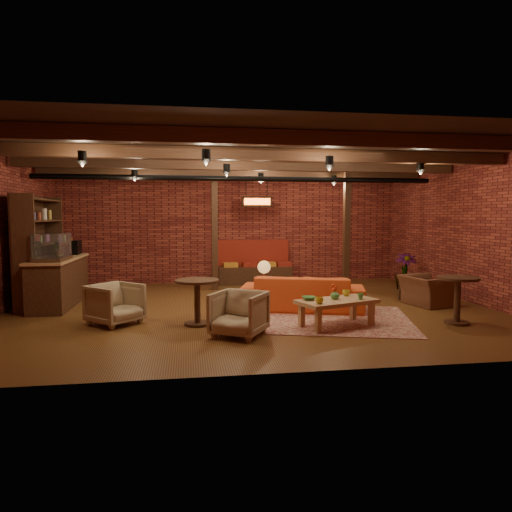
{
  "coord_description": "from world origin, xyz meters",
  "views": [
    {
      "loc": [
        -1.31,
        -9.41,
        1.95
      ],
      "look_at": [
        0.14,
        0.2,
        1.1
      ],
      "focal_mm": 32.0,
      "sensor_mm": 36.0,
      "label": 1
    }
  ],
  "objects": [
    {
      "name": "post_left",
      "position": [
        -0.6,
        2.6,
        1.6
      ],
      "size": [
        0.16,
        0.16,
        3.2
      ],
      "primitive_type": "cube",
      "color": "black",
      "rests_on": "ground"
    },
    {
      "name": "plant_counter",
      "position": [
        -4.0,
        1.2,
        1.22
      ],
      "size": [
        0.35,
        0.39,
        0.3
      ],
      "primitive_type": "imported",
      "color": "#337F33",
      "rests_on": "service_counter"
    },
    {
      "name": "coffee_table",
      "position": [
        1.27,
        -1.77,
        0.42
      ],
      "size": [
        1.55,
        1.12,
        0.73
      ],
      "rotation": [
        0.0,
        0.0,
        0.34
      ],
      "color": "#9E6C4A",
      "rests_on": "floor"
    },
    {
      "name": "ceiling_spotlights",
      "position": [
        0.0,
        0.0,
        2.86
      ],
      "size": [
        6.4,
        4.4,
        0.28
      ],
      "primitive_type": null,
      "color": "black",
      "rests_on": "ceiling"
    },
    {
      "name": "wall_right",
      "position": [
        5.0,
        0.0,
        1.6
      ],
      "size": [
        0.02,
        8.0,
        3.2
      ],
      "primitive_type": "cube",
      "color": "maroon",
      "rests_on": "ground"
    },
    {
      "name": "round_table_left",
      "position": [
        -1.15,
        -1.29,
        0.56
      ],
      "size": [
        0.79,
        0.79,
        0.82
      ],
      "color": "black",
      "rests_on": "floor"
    },
    {
      "name": "banquette",
      "position": [
        0.6,
        3.55,
        0.5
      ],
      "size": [
        2.1,
        0.7,
        1.0
      ],
      "primitive_type": null,
      "color": "maroon",
      "rests_on": "ground"
    },
    {
      "name": "service_counter",
      "position": [
        -4.1,
        1.0,
        0.8
      ],
      "size": [
        0.8,
        2.5,
        1.6
      ],
      "primitive_type": null,
      "color": "black",
      "rests_on": "ground"
    },
    {
      "name": "rug",
      "position": [
        1.13,
        -1.14,
        0.01
      ],
      "size": [
        3.99,
        3.43,
        0.01
      ],
      "primitive_type": "cube",
      "rotation": [
        0.0,
        0.0,
        -0.27
      ],
      "color": "maroon",
      "rests_on": "floor"
    },
    {
      "name": "side_table_book",
      "position": [
        3.78,
        0.28,
        0.53
      ],
      "size": [
        0.55,
        0.55,
        0.59
      ],
      "rotation": [
        0.0,
        0.0,
        0.08
      ],
      "color": "black",
      "rests_on": "floor"
    },
    {
      "name": "floor",
      "position": [
        0.0,
        0.0,
        0.0
      ],
      "size": [
        10.0,
        10.0,
        0.0
      ],
      "primitive_type": "plane",
      "color": "#442011",
      "rests_on": "ground"
    },
    {
      "name": "ceiling_pipe",
      "position": [
        0.0,
        1.6,
        2.85
      ],
      "size": [
        9.6,
        0.12,
        0.12
      ],
      "primitive_type": "cylinder",
      "rotation": [
        0.0,
        1.57,
        0.0
      ],
      "color": "black",
      "rests_on": "ceiling"
    },
    {
      "name": "service_sign",
      "position": [
        0.6,
        3.1,
        2.35
      ],
      "size": [
        0.86,
        0.06,
        0.3
      ],
      "primitive_type": "cube",
      "color": "#FF5F19",
      "rests_on": "ceiling"
    },
    {
      "name": "wall_back",
      "position": [
        0.0,
        4.0,
        1.6
      ],
      "size": [
        10.0,
        0.02,
        3.2
      ],
      "primitive_type": "cube",
      "color": "maroon",
      "rests_on": "ground"
    },
    {
      "name": "post_right",
      "position": [
        2.8,
        2.0,
        1.6
      ],
      "size": [
        0.16,
        0.16,
        3.2
      ],
      "primitive_type": "cube",
      "color": "black",
      "rests_on": "ground"
    },
    {
      "name": "plant_tall",
      "position": [
        4.4,
        1.88,
        1.45
      ],
      "size": [
        2.06,
        2.06,
        2.9
      ],
      "primitive_type": "imported",
      "rotation": [
        0.0,
        0.0,
        -0.33
      ],
      "color": "#4C7F4C",
      "rests_on": "floor"
    },
    {
      "name": "wall_front",
      "position": [
        0.0,
        -4.0,
        1.6
      ],
      "size": [
        10.0,
        0.02,
        3.2
      ],
      "primitive_type": "cube",
      "color": "maroon",
      "rests_on": "ground"
    },
    {
      "name": "ceiling",
      "position": [
        0.0,
        0.0,
        3.2
      ],
      "size": [
        10.0,
        8.0,
        0.02
      ],
      "primitive_type": "cube",
      "color": "black",
      "rests_on": "wall_back"
    },
    {
      "name": "armchair_b",
      "position": [
        -0.5,
        -2.16,
        0.4
      ],
      "size": [
        1.05,
        1.03,
        0.81
      ],
      "primitive_type": "imported",
      "rotation": [
        0.0,
        0.0,
        -0.54
      ],
      "color": "#B7AF8E",
      "rests_on": "floor"
    },
    {
      "name": "shelving_hutch",
      "position": [
        -4.5,
        1.1,
        1.2
      ],
      "size": [
        0.52,
        2.0,
        2.4
      ],
      "primitive_type": null,
      "color": "black",
      "rests_on": "ground"
    },
    {
      "name": "side_table_lamp",
      "position": [
        0.42,
        0.83,
        0.71
      ],
      "size": [
        0.5,
        0.5,
        0.93
      ],
      "rotation": [
        0.0,
        0.0,
        -0.13
      ],
      "color": "black",
      "rests_on": "floor"
    },
    {
      "name": "armchair_a",
      "position": [
        -2.62,
        -1.02,
        0.41
      ],
      "size": [
        1.09,
        1.09,
        0.82
      ],
      "primitive_type": "imported",
      "rotation": [
        0.0,
        0.0,
        0.82
      ],
      "color": "#B7AF8E",
      "rests_on": "floor"
    },
    {
      "name": "sofa",
      "position": [
        1.04,
        -0.3,
        0.36
      ],
      "size": [
        2.66,
        1.66,
        0.73
      ],
      "primitive_type": "imported",
      "rotation": [
        0.0,
        0.0,
        2.85
      ],
      "color": "#CA461C",
      "rests_on": "floor"
    },
    {
      "name": "ceiling_beams",
      "position": [
        0.0,
        0.0,
        3.08
      ],
      "size": [
        9.8,
        6.4,
        0.22
      ],
      "primitive_type": null,
      "color": "black",
      "rests_on": "ceiling"
    },
    {
      "name": "armchair_right",
      "position": [
        3.86,
        -0.24,
        0.44
      ],
      "size": [
        0.85,
        1.12,
        0.88
      ],
      "primitive_type": "imported",
      "rotation": [
        0.0,
        0.0,
        1.78
      ],
      "color": "brown",
      "rests_on": "floor"
    },
    {
      "name": "round_table_right",
      "position": [
        3.51,
        -1.91,
        0.57
      ],
      "size": [
        0.73,
        0.73,
        0.86
      ],
      "color": "black",
      "rests_on": "floor"
    }
  ]
}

